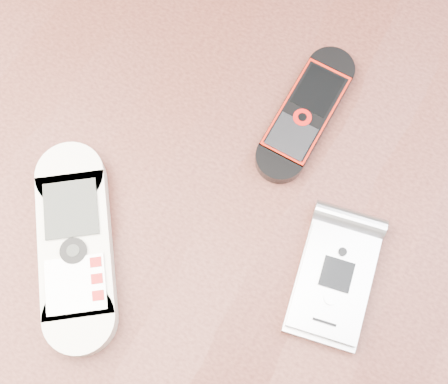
{
  "coord_description": "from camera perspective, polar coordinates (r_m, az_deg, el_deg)",
  "views": [
    {
      "loc": [
        0.08,
        -0.14,
        1.25
      ],
      "look_at": [
        0.01,
        0.0,
        0.76
      ],
      "focal_mm": 50.0,
      "sensor_mm": 36.0,
      "label": 1
    }
  ],
  "objects": [
    {
      "name": "motorola_razr",
      "position": [
        0.5,
        10.04,
        -7.89
      ],
      "size": [
        0.08,
        0.12,
        0.02
      ],
      "primitive_type": "cube",
      "rotation": [
        0.0,
        0.0,
        0.2
      ],
      "color": "#B6B6BA",
      "rests_on": "table"
    },
    {
      "name": "nokia_black_red",
      "position": [
        0.55,
        7.49,
        7.17
      ],
      "size": [
        0.04,
        0.14,
        0.01
      ],
      "primitive_type": "cube",
      "rotation": [
        0.0,
        0.0,
        -0.01
      ],
      "color": "black",
      "rests_on": "table"
    },
    {
      "name": "nokia_white",
      "position": [
        0.51,
        -13.43,
        -4.76
      ],
      "size": [
        0.15,
        0.17,
        0.02
      ],
      "primitive_type": "cube",
      "rotation": [
        0.0,
        0.0,
        0.64
      ],
      "color": "silver",
      "rests_on": "table"
    },
    {
      "name": "ground",
      "position": [
        1.26,
        -0.2,
        -10.45
      ],
      "size": [
        4.0,
        4.0,
        0.0
      ],
      "primitive_type": "plane",
      "color": "#472B19",
      "rests_on": "ground"
    },
    {
      "name": "table",
      "position": [
        0.62,
        -0.4,
        -3.01
      ],
      "size": [
        1.2,
        0.8,
        0.75
      ],
      "color": "black",
      "rests_on": "ground"
    }
  ]
}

